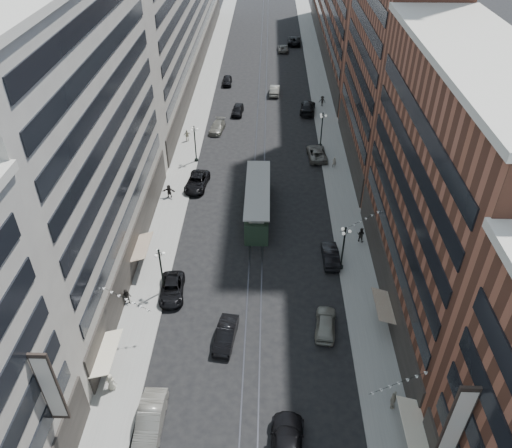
# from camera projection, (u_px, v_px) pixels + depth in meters

# --- Properties ---
(ground) EXTENTS (220.00, 220.00, 0.00)m
(ground) POSITION_uv_depth(u_px,v_px,m) (260.00, 146.00, 76.58)
(ground) COLOR black
(ground) RESTS_ON ground
(sidewalk_west) EXTENTS (4.00, 180.00, 0.15)m
(sidewalk_west) POSITION_uv_depth(u_px,v_px,m) (197.00, 117.00, 84.78)
(sidewalk_west) COLOR gray
(sidewalk_west) RESTS_ON ground
(sidewalk_east) EXTENTS (4.00, 180.00, 0.15)m
(sidewalk_east) POSITION_uv_depth(u_px,v_px,m) (326.00, 119.00, 84.34)
(sidewalk_east) COLOR gray
(sidewalk_east) RESTS_ON ground
(rail_west) EXTENTS (0.12, 180.00, 0.02)m
(rail_west) POSITION_uv_depth(u_px,v_px,m) (257.00, 118.00, 84.61)
(rail_west) COLOR #2D2D33
(rail_west) RESTS_ON ground
(rail_east) EXTENTS (0.12, 180.00, 0.02)m
(rail_east) POSITION_uv_depth(u_px,v_px,m) (265.00, 119.00, 84.58)
(rail_east) COLOR #2D2D33
(rail_east) RESTS_ON ground
(building_west_mid) EXTENTS (8.00, 36.00, 28.00)m
(building_west_mid) POSITION_uv_depth(u_px,v_px,m) (75.00, 146.00, 46.91)
(building_west_mid) COLOR #A7A294
(building_west_mid) RESTS_ON ground
(building_west_far) EXTENTS (8.00, 90.00, 26.00)m
(building_west_far) POSITION_uv_depth(u_px,v_px,m) (178.00, 0.00, 98.06)
(building_west_far) COLOR #A7A294
(building_west_far) RESTS_ON ground
(building_east_mid) EXTENTS (8.00, 30.00, 24.00)m
(building_east_mid) POSITION_uv_depth(u_px,v_px,m) (449.00, 198.00, 43.40)
(building_east_mid) COLOR brown
(building_east_mid) RESTS_ON ground
(building_east_tower) EXTENTS (8.00, 26.00, 42.00)m
(building_east_tower) POSITION_uv_depth(u_px,v_px,m) (400.00, 9.00, 60.50)
(building_east_tower) COLOR brown
(building_east_tower) RESTS_ON ground
(lamppost_sw_far) EXTENTS (1.03, 1.14, 5.52)m
(lamppost_sw_far) POSITION_uv_depth(u_px,v_px,m) (161.00, 269.00, 49.24)
(lamppost_sw_far) COLOR black
(lamppost_sw_far) RESTS_ON sidewalk_west
(lamppost_sw_mid) EXTENTS (1.03, 1.14, 5.52)m
(lamppost_sw_mid) POSITION_uv_depth(u_px,v_px,m) (195.00, 143.00, 70.91)
(lamppost_sw_mid) COLOR black
(lamppost_sw_mid) RESTS_ON sidewalk_west
(lamppost_se_far) EXTENTS (1.03, 1.14, 5.52)m
(lamppost_se_far) POSITION_uv_depth(u_px,v_px,m) (343.00, 247.00, 52.08)
(lamppost_se_far) COLOR black
(lamppost_se_far) RESTS_ON sidewalk_east
(lamppost_se_mid) EXTENTS (1.03, 1.14, 5.52)m
(lamppost_se_mid) POSITION_uv_depth(u_px,v_px,m) (322.00, 129.00, 74.55)
(lamppost_se_mid) COLOR black
(lamppost_se_mid) RESTS_ON sidewalk_east
(streetcar) EXTENTS (2.95, 13.35, 3.69)m
(streetcar) POSITION_uv_depth(u_px,v_px,m) (258.00, 202.00, 61.30)
(streetcar) COLOR #243A28
(streetcar) RESTS_ON ground
(car_1) EXTENTS (1.92, 5.40, 1.77)m
(car_1) POSITION_uv_depth(u_px,v_px,m) (150.00, 420.00, 38.59)
(car_1) COLOR slate
(car_1) RESTS_ON ground
(car_2) EXTENTS (2.79, 5.31, 1.43)m
(car_2) POSITION_uv_depth(u_px,v_px,m) (172.00, 289.00, 50.41)
(car_2) COLOR black
(car_2) RESTS_ON ground
(car_4) EXTENTS (2.42, 4.84, 1.58)m
(car_4) POSITION_uv_depth(u_px,v_px,m) (326.00, 323.00, 46.62)
(car_4) COLOR gray
(car_4) RESTS_ON ground
(car_5) EXTENTS (2.25, 4.92, 1.56)m
(car_5) POSITION_uv_depth(u_px,v_px,m) (226.00, 335.00, 45.53)
(car_5) COLOR black
(car_5) RESTS_ON ground
(car_6) EXTENTS (2.99, 6.36, 1.79)m
(car_6) POSITION_uv_depth(u_px,v_px,m) (286.00, 446.00, 36.87)
(car_6) COLOR black
(car_6) RESTS_ON ground
(pedestrian_1) EXTENTS (0.91, 0.55, 1.77)m
(pedestrian_1) POSITION_uv_depth(u_px,v_px,m) (111.00, 382.00, 41.18)
(pedestrian_1) COLOR #BBB49B
(pedestrian_1) RESTS_ON sidewalk_west
(pedestrian_2) EXTENTS (0.91, 0.54, 1.80)m
(pedestrian_2) POSITION_uv_depth(u_px,v_px,m) (127.00, 297.00, 49.05)
(pedestrian_2) COLOR black
(pedestrian_2) RESTS_ON sidewalk_west
(pedestrian_4) EXTENTS (0.81, 1.23, 1.94)m
(pedestrian_4) POSITION_uv_depth(u_px,v_px,m) (393.00, 400.00, 39.72)
(pedestrian_4) COLOR #A79E8A
(pedestrian_4) RESTS_ON sidewalk_east
(car_7) EXTENTS (3.24, 5.96, 1.58)m
(car_7) POSITION_uv_depth(u_px,v_px,m) (197.00, 182.00, 66.76)
(car_7) COLOR black
(car_7) RESTS_ON ground
(car_8) EXTENTS (2.66, 5.16, 1.43)m
(car_8) POSITION_uv_depth(u_px,v_px,m) (217.00, 127.00, 80.38)
(car_8) COLOR #67655B
(car_8) RESTS_ON ground
(car_9) EXTENTS (1.87, 4.51, 1.53)m
(car_9) POSITION_uv_depth(u_px,v_px,m) (227.00, 81.00, 96.73)
(car_9) COLOR black
(car_9) RESTS_ON ground
(car_10) EXTENTS (1.75, 4.78, 1.56)m
(car_10) POSITION_uv_depth(u_px,v_px,m) (330.00, 255.00, 54.59)
(car_10) COLOR black
(car_10) RESTS_ON ground
(car_11) EXTENTS (2.93, 5.76, 1.56)m
(car_11) POSITION_uv_depth(u_px,v_px,m) (317.00, 153.00, 73.24)
(car_11) COLOR #646158
(car_11) RESTS_ON ground
(car_12) EXTENTS (3.14, 6.31, 1.76)m
(car_12) POSITION_uv_depth(u_px,v_px,m) (308.00, 107.00, 86.24)
(car_12) COLOR black
(car_12) RESTS_ON ground
(car_13) EXTENTS (2.16, 4.64, 1.54)m
(car_13) POSITION_uv_depth(u_px,v_px,m) (238.00, 110.00, 85.65)
(car_13) COLOR black
(car_13) RESTS_ON ground
(car_14) EXTENTS (2.01, 5.06, 1.64)m
(car_14) POSITION_uv_depth(u_px,v_px,m) (275.00, 90.00, 92.67)
(car_14) COLOR #65635A
(car_14) RESTS_ON ground
(pedestrian_5) EXTENTS (1.69, 0.57, 1.80)m
(pedestrian_5) POSITION_uv_depth(u_px,v_px,m) (169.00, 191.00, 64.47)
(pedestrian_5) COLOR black
(pedestrian_5) RESTS_ON sidewalk_west
(pedestrian_6) EXTENTS (1.19, 0.78, 1.88)m
(pedestrian_6) POSITION_uv_depth(u_px,v_px,m) (187.00, 135.00, 77.16)
(pedestrian_6) COLOR beige
(pedestrian_6) RESTS_ON sidewalk_west
(pedestrian_7) EXTENTS (1.03, 0.86, 1.86)m
(pedestrian_7) POSITION_uv_depth(u_px,v_px,m) (361.00, 234.00, 57.06)
(pedestrian_7) COLOR black
(pedestrian_7) RESTS_ON sidewalk_east
(pedestrian_8) EXTENTS (0.61, 0.41, 1.64)m
(pedestrian_8) POSITION_uv_depth(u_px,v_px,m) (334.00, 162.00, 70.67)
(pedestrian_8) COLOR #A09384
(pedestrian_8) RESTS_ON sidewalk_east
(pedestrian_9) EXTENTS (1.26, 0.75, 1.83)m
(pedestrian_9) POSITION_uv_depth(u_px,v_px,m) (322.00, 101.00, 87.94)
(pedestrian_9) COLOR black
(pedestrian_9) RESTS_ON sidewalk_east
(car_extra_0) EXTENTS (2.43, 5.09, 1.40)m
(car_extra_0) POSITION_uv_depth(u_px,v_px,m) (283.00, 48.00, 113.10)
(car_extra_0) COLOR #625E57
(car_extra_0) RESTS_ON ground
(car_extra_1) EXTENTS (3.25, 6.57, 1.79)m
(car_extra_1) POSITION_uv_depth(u_px,v_px,m) (294.00, 40.00, 117.24)
(car_extra_1) COLOR black
(car_extra_1) RESTS_ON ground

